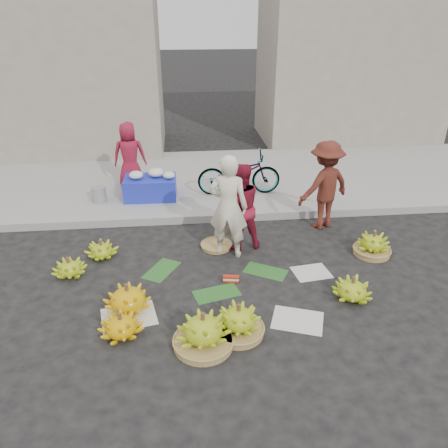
{
  "coord_description": "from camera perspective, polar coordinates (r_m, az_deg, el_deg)",
  "views": [
    {
      "loc": [
        -0.52,
        -5.31,
        3.67
      ],
      "look_at": [
        0.09,
        0.61,
        0.7
      ],
      "focal_mm": 35.0,
      "sensor_mm": 36.0,
      "label": 1
    }
  ],
  "objects": [
    {
      "name": "banana_bunch_7",
      "position": [
        7.37,
        -15.72,
        -3.25
      ],
      "size": [
        0.55,
        0.55,
        0.31
      ],
      "rotation": [
        0.0,
        0.0,
        -0.18
      ],
      "color": "#7FA117",
      "rests_on": "ground"
    },
    {
      "name": "incense_stack",
      "position": [
        6.52,
        0.93,
        -7.15
      ],
      "size": [
        0.24,
        0.11,
        0.1
      ],
      "primitive_type": "cube",
      "rotation": [
        0.0,
        0.0,
        -0.17
      ],
      "color": "red",
      "rests_on": "ground"
    },
    {
      "name": "bicycle",
      "position": [
        9.13,
        1.97,
        6.66
      ],
      "size": [
        0.62,
        1.73,
        0.91
      ],
      "primitive_type": "imported",
      "rotation": [
        0.0,
        0.0,
        1.56
      ],
      "color": "gray",
      "rests_on": "sidewalk"
    },
    {
      "name": "banana_bunch_6",
      "position": [
        7.04,
        -19.54,
        -5.4
      ],
      "size": [
        0.58,
        0.58,
        0.31
      ],
      "rotation": [
        0.0,
        0.0,
        -0.29
      ],
      "color": "#7FA117",
      "rests_on": "ground"
    },
    {
      "name": "banana_bunch_1",
      "position": [
        5.67,
        -13.32,
        -12.8
      ],
      "size": [
        0.65,
        0.65,
        0.34
      ],
      "rotation": [
        0.0,
        0.0,
        -0.29
      ],
      "color": "#E1AE0B",
      "rests_on": "ground"
    },
    {
      "name": "banana_bunch_2",
      "position": [
        5.34,
        -2.74,
        -13.86
      ],
      "size": [
        0.72,
        0.72,
        0.49
      ],
      "rotation": [
        0.0,
        0.0,
        -0.07
      ],
      "color": "olive",
      "rests_on": "ground"
    },
    {
      "name": "basket_spare",
      "position": [
        7.43,
        -1.0,
        -2.84
      ],
      "size": [
        0.61,
        0.61,
        0.06
      ],
      "primitive_type": "cylinder",
      "rotation": [
        0.0,
        0.0,
        -0.23
      ],
      "color": "olive",
      "rests_on": "ground"
    },
    {
      "name": "banana_bunch_4",
      "position": [
        6.38,
        16.39,
        -8.16
      ],
      "size": [
        0.65,
        0.65,
        0.35
      ],
      "rotation": [
        0.0,
        0.0,
        -0.19
      ],
      "color": "#7FA117",
      "rests_on": "ground"
    },
    {
      "name": "sidewalk",
      "position": [
        10.28,
        -2.58,
        5.92
      ],
      "size": [
        40.0,
        4.0,
        0.12
      ],
      "primitive_type": "cube",
      "color": "gray",
      "rests_on": "ground"
    },
    {
      "name": "vendor_cream",
      "position": [
        6.86,
        0.55,
        2.25
      ],
      "size": [
        0.71,
        0.56,
        1.7
      ],
      "primitive_type": "imported",
      "rotation": [
        0.0,
        0.0,
        2.87
      ],
      "color": "#EDE2C7",
      "rests_on": "ground"
    },
    {
      "name": "vendor_red",
      "position": [
        7.14,
        2.11,
        2.24
      ],
      "size": [
        0.81,
        0.68,
        1.48
      ],
      "primitive_type": "imported",
      "rotation": [
        0.0,
        0.0,
        3.32
      ],
      "color": "maroon",
      "rests_on": "ground"
    },
    {
      "name": "banana_bunch_3",
      "position": [
        5.52,
        1.9,
        -12.57
      ],
      "size": [
        0.64,
        0.64,
        0.44
      ],
      "rotation": [
        0.0,
        0.0,
        0.05
      ],
      "color": "olive",
      "rests_on": "ground"
    },
    {
      "name": "grey_bucket",
      "position": [
        9.17,
        -16.0,
        3.74
      ],
      "size": [
        0.28,
        0.28,
        0.32
      ],
      "primitive_type": "cylinder",
      "color": "gray",
      "rests_on": "sidewalk"
    },
    {
      "name": "newspaper_scatter",
      "position": [
        5.84,
        0.56,
        -12.39
      ],
      "size": [
        3.2,
        1.8,
        0.0
      ],
      "primitive_type": null,
      "color": "silver",
      "rests_on": "ground"
    },
    {
      "name": "flower_vendor",
      "position": [
        9.65,
        -12.23,
        8.78
      ],
      "size": [
        0.71,
        0.48,
        1.42
      ],
      "primitive_type": "imported",
      "rotation": [
        0.0,
        0.0,
        3.18
      ],
      "color": "maroon",
      "rests_on": "sidewalk"
    },
    {
      "name": "banana_bunch_5",
      "position": [
        7.57,
        18.86,
        -2.55
      ],
      "size": [
        0.59,
        0.59,
        0.42
      ],
      "rotation": [
        0.0,
        0.0,
        0.04
      ],
      "color": "olive",
      "rests_on": "ground"
    },
    {
      "name": "ground",
      "position": [
        6.48,
        -0.22,
        -7.99
      ],
      "size": [
        80.0,
        80.0,
        0.0
      ],
      "primitive_type": "plane",
      "color": "black",
      "rests_on": "ground"
    },
    {
      "name": "building_right",
      "position": [
        14.0,
        16.29,
        20.74
      ],
      "size": [
        5.0,
        3.0,
        5.0
      ],
      "primitive_type": "cube",
      "color": "gray",
      "rests_on": "sidewalk"
    },
    {
      "name": "curb",
      "position": [
        8.34,
        -1.7,
        0.98
      ],
      "size": [
        40.0,
        0.25,
        0.15
      ],
      "primitive_type": "cube",
      "color": "gray",
      "rests_on": "ground"
    },
    {
      "name": "building_left",
      "position": [
        13.1,
        -22.25,
        17.34
      ],
      "size": [
        6.0,
        3.0,
        4.0
      ],
      "primitive_type": "cube",
      "color": "gray",
      "rests_on": "sidewalk"
    },
    {
      "name": "man_striped",
      "position": [
        8.02,
        13.02,
        4.93
      ],
      "size": [
        1.2,
        0.97,
        1.62
      ],
      "primitive_type": "imported",
      "rotation": [
        0.0,
        0.0,
        3.55
      ],
      "color": "maroon",
      "rests_on": "ground"
    },
    {
      "name": "banana_bunch_0",
      "position": [
        6.05,
        -12.46,
        -9.45
      ],
      "size": [
        0.85,
        0.85,
        0.4
      ],
      "rotation": [
        0.0,
        0.0,
        -0.37
      ],
      "color": "#E1AE0B",
      "rests_on": "ground"
    },
    {
      "name": "banana_leaves",
      "position": [
        6.63,
        -1.26,
        -7.04
      ],
      "size": [
        2.0,
        1.0,
        0.0
      ],
      "primitive_type": null,
      "color": "#1E541C",
      "rests_on": "ground"
    },
    {
      "name": "flower_table",
      "position": [
        9.11,
        -9.56,
        4.89
      ],
      "size": [
        1.06,
        0.68,
        0.61
      ],
      "rotation": [
        0.0,
        0.0,
        -0.02
      ],
      "color": "#1A24AB",
      "rests_on": "sidewalk"
    }
  ]
}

